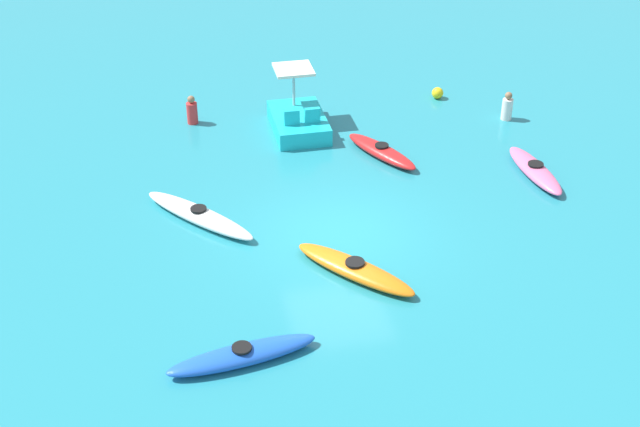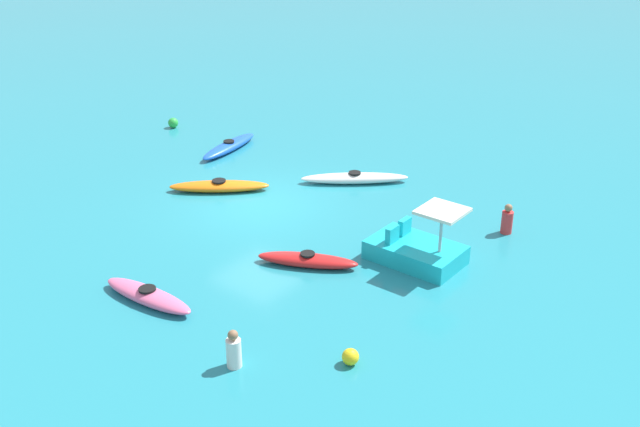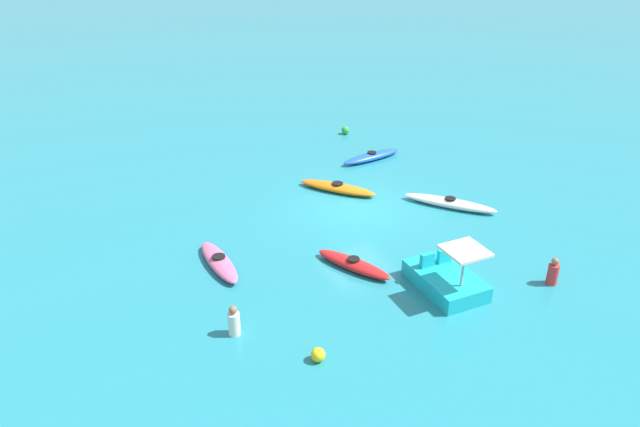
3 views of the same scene
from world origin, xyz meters
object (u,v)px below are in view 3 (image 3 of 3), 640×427
at_px(pedal_boat_cyan, 446,278).
at_px(person_near_shore, 234,322).
at_px(kayak_white, 450,203).
at_px(person_by_kayaks, 553,273).
at_px(kayak_blue, 372,156).
at_px(kayak_red, 353,264).
at_px(kayak_pink, 219,262).
at_px(buoy_yellow, 318,355).
at_px(buoy_green, 345,130).
at_px(kayak_orange, 338,188).

xyz_separation_m(pedal_boat_cyan, person_near_shore, (0.62, 6.25, 0.05)).
relative_size(kayak_white, person_by_kayaks, 3.50).
xyz_separation_m(kayak_blue, kayak_red, (-7.57, 4.98, 0.00)).
bearing_deg(pedal_boat_cyan, kayak_blue, -17.51).
bearing_deg(kayak_pink, kayak_red, -117.36).
bearing_deg(buoy_yellow, kayak_blue, -35.41).
distance_m(buoy_green, person_near_shore, 15.95).
relative_size(kayak_white, kayak_red, 1.17).
relative_size(buoy_yellow, person_by_kayaks, 0.41).
xyz_separation_m(buoy_yellow, person_by_kayaks, (0.10, -7.71, 0.20)).
relative_size(kayak_red, buoy_yellow, 7.23).
bearing_deg(buoy_yellow, kayak_orange, -29.64).
distance_m(kayak_orange, pedal_boat_cyan, 7.36).
height_order(kayak_blue, person_by_kayaks, person_by_kayaks).
bearing_deg(buoy_yellow, pedal_boat_cyan, -75.05).
bearing_deg(buoy_green, kayak_blue, 171.50).
distance_m(kayak_orange, kayak_pink, 6.72).
height_order(kayak_white, pedal_boat_cyan, pedal_boat_cyan).
bearing_deg(person_by_kayaks, kayak_blue, -0.32).
relative_size(kayak_white, person_near_shore, 3.50).
bearing_deg(kayak_white, person_near_shore, 111.19).
bearing_deg(kayak_white, kayak_blue, 3.27).
distance_m(kayak_orange, kayak_blue, 3.68).
relative_size(kayak_pink, kayak_white, 0.89).
bearing_deg(buoy_green, kayak_white, 178.57).
bearing_deg(person_by_kayaks, kayak_orange, 18.24).
height_order(kayak_blue, buoy_green, buoy_green).
relative_size(kayak_blue, person_by_kayaks, 3.51).
relative_size(kayak_orange, pedal_boat_cyan, 1.16).
distance_m(kayak_white, person_near_shore, 10.30).
height_order(kayak_orange, kayak_blue, same).
xyz_separation_m(buoy_green, person_by_kayaks, (-14.33, 0.59, 0.19)).
relative_size(kayak_orange, kayak_blue, 0.93).
bearing_deg(pedal_boat_cyan, buoy_green, -15.18).
xyz_separation_m(kayak_orange, person_near_shore, (-6.74, 6.43, 0.22)).
xyz_separation_m(kayak_orange, kayak_blue, (2.31, -2.86, -0.00)).
bearing_deg(person_near_shore, buoy_green, -38.03).
height_order(kayak_blue, pedal_boat_cyan, pedal_boat_cyan).
bearing_deg(kayak_white, person_by_kayaks, 176.20).
height_order(buoy_green, person_by_kayaks, person_by_kayaks).
height_order(kayak_white, buoy_yellow, kayak_white).
height_order(buoy_yellow, buoy_green, buoy_green).
distance_m(kayak_orange, buoy_yellow, 9.91).
bearing_deg(kayak_blue, person_near_shore, 134.22).
height_order(kayak_orange, kayak_pink, same).
bearing_deg(kayak_orange, kayak_white, -133.58).
xyz_separation_m(kayak_pink, buoy_yellow, (-5.27, -0.92, 0.02)).
relative_size(buoy_yellow, buoy_green, 0.93).
distance_m(kayak_pink, buoy_yellow, 5.35).
bearing_deg(person_by_kayaks, buoy_yellow, 90.77).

